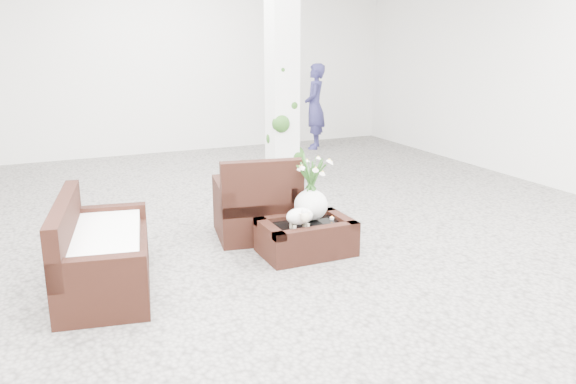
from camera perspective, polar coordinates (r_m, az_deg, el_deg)
name	(u,v)px	position (r m, az deg, el deg)	size (l,w,h in m)	color
ground	(284,247)	(6.02, -0.39, -5.47)	(11.00, 11.00, 0.00)	gray
column	(282,61)	(8.68, -0.59, 12.76)	(0.40, 0.40, 3.50)	white
coffee_table	(306,239)	(5.81, 1.79, -4.61)	(0.90, 0.60, 0.31)	#34170F
sheep_figurine	(300,218)	(5.59, 1.15, -2.59)	(0.28, 0.23, 0.21)	white
planter_narcissus	(311,182)	(5.78, 2.30, 1.03)	(0.44, 0.44, 0.80)	white
tealight	(332,218)	(5.90, 4.34, -2.57)	(0.04, 0.04, 0.03)	white
armchair	(256,195)	(6.26, -3.15, -0.31)	(0.85, 0.82, 0.91)	#34170F
loveseat	(104,244)	(5.22, -17.70, -4.88)	(1.50, 0.72, 0.80)	#34170F
topiary	(284,123)	(8.71, -0.44, 6.81)	(0.45, 0.45, 1.70)	#244C18
shopper	(315,106)	(11.14, 2.66, 8.43)	(0.59, 0.39, 1.61)	navy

